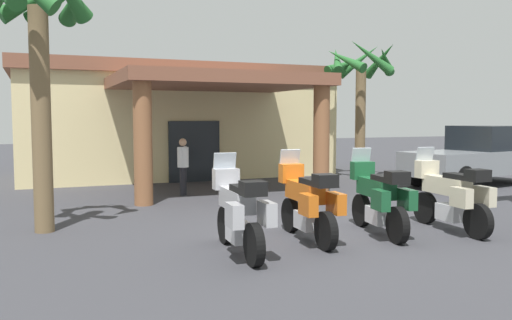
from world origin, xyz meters
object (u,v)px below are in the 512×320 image
object	(u,v)px
motorcycle_silver	(239,212)
pedestrian	(183,163)
motel_building	(177,120)
motorcycle_cream	(451,196)
palm_tree_near_portico	(360,76)
pickup_truck_gray	(477,157)
motorcycle_green	(379,198)
motorcycle_orange	(308,202)
palm_tree_roadside	(38,37)

from	to	relation	value
motorcycle_silver	pedestrian	distance (m)	6.84
motel_building	motorcycle_cream	xyz separation A→B (m)	(2.23, -12.19, -1.44)
palm_tree_near_portico	pedestrian	bearing A→B (deg)	-167.89
motorcycle_cream	pickup_truck_gray	world-z (taller)	pickup_truck_gray
motorcycle_green	motorcycle_cream	xyz separation A→B (m)	(1.49, -0.30, 0.00)
motorcycle_cream	motorcycle_green	bearing A→B (deg)	83.29
motorcycle_silver	pickup_truck_gray	xyz separation A→B (m)	(10.37, 5.14, 0.24)
pedestrian	palm_tree_near_portico	world-z (taller)	palm_tree_near_portico
pickup_truck_gray	palm_tree_near_portico	xyz separation A→B (m)	(-2.45, 3.12, 2.75)
motorcycle_green	pickup_truck_gray	bearing A→B (deg)	-46.25
motel_building	motorcycle_orange	bearing A→B (deg)	-92.78
motorcycle_silver	pickup_truck_gray	distance (m)	11.58
motorcycle_green	pickup_truck_gray	world-z (taller)	pickup_truck_gray
motorcycle_cream	palm_tree_roadside	bearing A→B (deg)	71.65
motorcycle_green	palm_tree_roadside	distance (m)	7.14
pedestrian	palm_tree_roadside	xyz separation A→B (m)	(-3.81, -3.65, 2.81)
motel_building	motorcycle_silver	bearing A→B (deg)	-99.52
motorcycle_green	pedestrian	xyz separation A→B (m)	(-2.02, 6.45, 0.24)
pedestrian	motorcycle_orange	bearing A→B (deg)	127.98
motorcycle_cream	pickup_truck_gray	xyz separation A→B (m)	(5.92, 5.12, 0.24)
motel_building	motorcycle_orange	world-z (taller)	motel_building
motorcycle_orange	pedestrian	xyz separation A→B (m)	(-0.54, 6.36, 0.24)
motorcycle_silver	palm_tree_roadside	world-z (taller)	palm_tree_roadside
motel_building	motorcycle_green	xyz separation A→B (m)	(0.75, -11.90, -1.44)
motorcycle_silver	pedestrian	size ratio (longest dim) A/B	1.36
motorcycle_cream	pedestrian	bearing A→B (deg)	32.04
motorcycle_silver	motorcycle_orange	bearing A→B (deg)	-70.16
motorcycle_cream	palm_tree_roadside	distance (m)	8.50
motorcycle_green	motorcycle_cream	bearing A→B (deg)	-90.61
motel_building	pedestrian	size ratio (longest dim) A/B	7.30
motorcycle_orange	pickup_truck_gray	size ratio (longest dim) A/B	0.41
motel_building	palm_tree_near_portico	size ratio (longest dim) A/B	2.38
pickup_truck_gray	motorcycle_cream	bearing A→B (deg)	-147.62
motorcycle_silver	palm_tree_roadside	bearing A→B (deg)	46.91
motel_building	palm_tree_near_portico	bearing A→B (deg)	-33.90
motel_building	motorcycle_orange	xyz separation A→B (m)	(-0.74, -11.80, -1.44)
motorcycle_orange	motorcycle_green	size ratio (longest dim) A/B	1.01
pedestrian	motorcycle_silver	bearing A→B (deg)	115.16
pickup_truck_gray	pedestrian	bearing A→B (deg)	161.73
motorcycle_green	palm_tree_roadside	xyz separation A→B (m)	(-5.83, 2.79, 3.04)
motorcycle_orange	pickup_truck_gray	distance (m)	10.07
motorcycle_cream	palm_tree_near_portico	size ratio (longest dim) A/B	0.44
motel_building	motorcycle_silver	xyz separation A→B (m)	(-2.23, -12.22, -1.44)
motorcycle_orange	pickup_truck_gray	bearing A→B (deg)	-57.30
motel_building	pedestrian	bearing A→B (deg)	-102.38
motorcycle_orange	pedestrian	world-z (taller)	pedestrian
motel_building	motorcycle_green	size ratio (longest dim) A/B	5.40
motorcycle_orange	palm_tree_roadside	world-z (taller)	palm_tree_roadside
motel_building	pickup_truck_gray	distance (m)	10.86
palm_tree_near_portico	motorcycle_green	bearing A→B (deg)	-121.95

